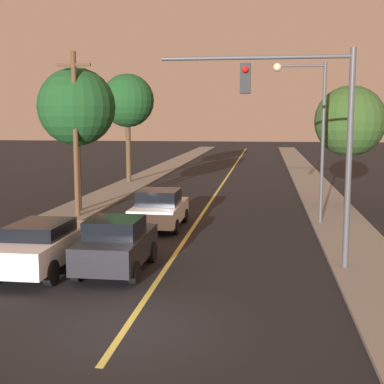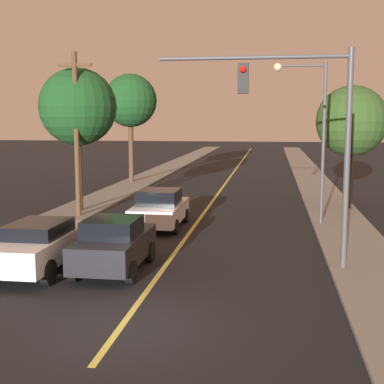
{
  "view_description": "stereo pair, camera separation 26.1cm",
  "coord_description": "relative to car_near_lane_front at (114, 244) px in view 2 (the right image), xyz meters",
  "views": [
    {
      "loc": [
        3.01,
        -11.11,
        4.63
      ],
      "look_at": [
        0.0,
        10.79,
        1.6
      ],
      "focal_mm": 50.0,
      "sensor_mm": 36.0,
      "label": 1
    },
    {
      "loc": [
        3.26,
        -11.07,
        4.63
      ],
      "look_at": [
        0.0,
        10.79,
        1.6
      ],
      "focal_mm": 50.0,
      "sensor_mm": 36.0,
      "label": 2
    }
  ],
  "objects": [
    {
      "name": "tree_left_far",
      "position": [
        -5.38,
        22.25,
        5.05
      ],
      "size": [
        3.79,
        3.79,
        7.71
      ],
      "color": "#4C3823",
      "rests_on": "ground"
    },
    {
      "name": "streetlamp_right",
      "position": [
        6.32,
        8.13,
        3.75
      ],
      "size": [
        2.25,
        0.36,
        6.89
      ],
      "color": "#47474C",
      "rests_on": "ground"
    },
    {
      "name": "ground_plane",
      "position": [
        1.43,
        -4.28,
        -0.84
      ],
      "size": [
        200.0,
        200.0,
        0.0
      ],
      "primitive_type": "plane",
      "color": "black"
    },
    {
      "name": "utility_pole_left",
      "position": [
        -4.27,
        8.42,
        3.21
      ],
      "size": [
        1.6,
        0.24,
        7.55
      ],
      "color": "#513823",
      "rests_on": "ground"
    },
    {
      "name": "traffic_signal_mast",
      "position": [
        5.59,
        1.05,
        3.78
      ],
      "size": [
        5.77,
        0.42,
        6.57
      ],
      "color": "#47474C",
      "rests_on": "ground"
    },
    {
      "name": "tree_left_near",
      "position": [
        -4.69,
        9.81,
        4.35
      ],
      "size": [
        3.77,
        3.77,
        6.98
      ],
      "color": "#3D2B1C",
      "rests_on": "ground"
    },
    {
      "name": "car_near_lane_second",
      "position": [
        0.0,
        6.71,
        -0.02
      ],
      "size": [
        2.01,
        4.18,
        1.66
      ],
      "color": "white",
      "rests_on": "ground"
    },
    {
      "name": "road_surface",
      "position": [
        1.43,
        31.72,
        -0.84
      ],
      "size": [
        10.19,
        80.0,
        0.01
      ],
      "color": "black",
      "rests_on": "ground"
    },
    {
      "name": "sidewalk_left",
      "position": [
        -4.92,
        31.72,
        -0.78
      ],
      "size": [
        2.5,
        80.0,
        0.12
      ],
      "color": "gray",
      "rests_on": "ground"
    },
    {
      "name": "car_near_lane_front",
      "position": [
        0.0,
        0.0,
        0.0
      ],
      "size": [
        1.88,
        3.84,
        1.67
      ],
      "color": "black",
      "rests_on": "ground"
    },
    {
      "name": "tree_right_near",
      "position": [
        8.62,
        12.5,
        3.67
      ],
      "size": [
        3.55,
        3.55,
        6.18
      ],
      "color": "#3D2B1C",
      "rests_on": "ground"
    },
    {
      "name": "sidewalk_right",
      "position": [
        7.77,
        31.72,
        -0.78
      ],
      "size": [
        2.5,
        80.0,
        0.12
      ],
      "color": "gray",
      "rests_on": "ground"
    },
    {
      "name": "car_outer_lane_front",
      "position": [
        -2.24,
        -0.22,
        -0.02
      ],
      "size": [
        1.87,
        4.69,
        1.54
      ],
      "color": "white",
      "rests_on": "ground"
    }
  ]
}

